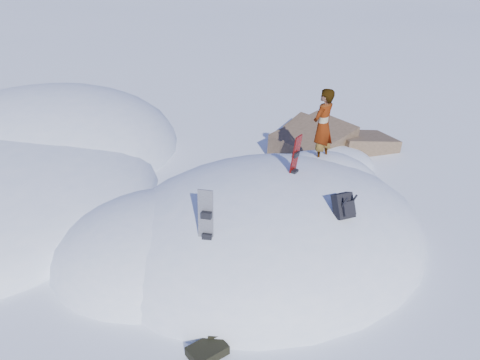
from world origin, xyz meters
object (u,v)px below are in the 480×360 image
snowboard_red (294,165)px  backpack (344,206)px  snowboard_dark (206,227)px  person (323,126)px

snowboard_red → backpack: size_ratio=2.43×
backpack → snowboard_dark: bearing=171.7°
backpack → person: (1.31, 2.44, 0.52)m
backpack → snowboard_red: bearing=98.0°
snowboard_red → person: person is taller
snowboard_dark → person: (3.75, 1.79, 0.61)m
snowboard_dark → snowboard_red: bearing=61.9°
snowboard_red → backpack: 1.59m
snowboard_dark → person: bearing=66.3°
snowboard_red → snowboard_dark: size_ratio=0.94×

